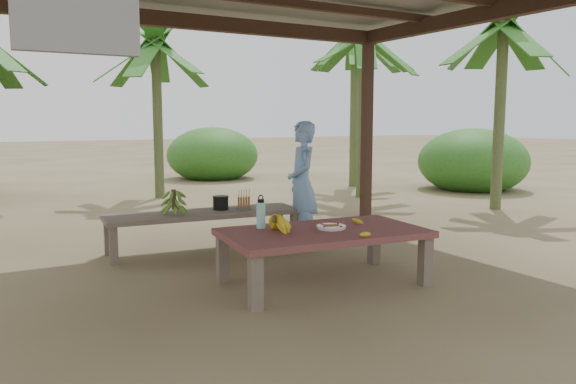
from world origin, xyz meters
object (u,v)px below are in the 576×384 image
cooking_pot (221,203)px  woman (302,184)px  bench (204,217)px  ripe_banana_bunch (275,223)px  work_table (323,237)px  water_flask (261,214)px  plate (331,227)px

cooking_pot → woman: bearing=-22.1°
bench → woman: bearing=-10.1°
cooking_pot → ripe_banana_bunch: bearing=-96.9°
work_table → woman: (0.66, 1.47, 0.30)m
cooking_pot → woman: size_ratio=0.12×
work_table → water_flask: 0.61m
work_table → plate: bearing=-0.5°
bench → cooking_pot: (0.23, 0.06, 0.13)m
work_table → plate: plate is taller
work_table → cooking_pot: size_ratio=10.60×
ripe_banana_bunch → woman: 1.74m
cooking_pot → water_flask: bearing=-98.7°
ripe_banana_bunch → cooking_pot: 1.72m
cooking_pot → woman: 0.98m
water_flask → cooking_pot: size_ratio=1.74×
woman → cooking_pot: bearing=-93.6°
bench → cooking_pot: cooking_pot is taller
bench → ripe_banana_bunch: bearing=-84.0°
ripe_banana_bunch → water_flask: bearing=95.4°
woman → plate: bearing=-3.1°
bench → woman: (1.12, -0.30, 0.34)m
bench → ripe_banana_bunch: (0.03, -1.65, 0.19)m
ripe_banana_bunch → cooking_pot: bearing=83.1°
bench → ripe_banana_bunch: size_ratio=8.38×
work_table → bench: 1.83m
plate → water_flask: bearing=146.0°
bench → water_flask: bearing=-84.7°
work_table → water_flask: bearing=147.6°
ripe_banana_bunch → cooking_pot: size_ratio=1.51×
water_flask → work_table: bearing=-37.7°
work_table → ripe_banana_bunch: size_ratio=7.04×
plate → cooking_pot: size_ratio=1.49×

